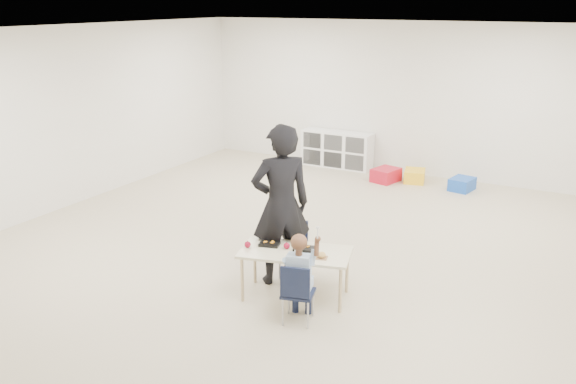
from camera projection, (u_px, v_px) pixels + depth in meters
The scene contains 16 objects.
room at pixel (287, 149), 7.48m from camera, with size 9.00×9.02×2.80m.
table at pixel (295, 274), 6.69m from camera, with size 1.31×0.88×0.55m.
chair_near at pixel (298, 292), 6.16m from camera, with size 0.32×0.30×0.66m, color black, non-canonical shape.
chair_far at pixel (293, 250), 7.19m from camera, with size 0.32×0.30×0.66m, color black, non-canonical shape.
child at pixel (298, 275), 6.11m from camera, with size 0.44×0.44×1.04m, color #BBD7FD, non-canonical shape.
lunch_tray_near at pixel (304, 249), 6.63m from camera, with size 0.22×0.16×0.03m, color black.
lunch_tray_far at pixel (270, 244), 6.76m from camera, with size 0.22×0.16×0.03m, color black.
milk_carton at pixel (298, 251), 6.50m from camera, with size 0.07×0.07×0.10m, color white.
bread_roll at pixel (322, 255), 6.42m from camera, with size 0.09×0.09×0.07m, color tan.
apple_near at pixel (287, 246), 6.66m from camera, with size 0.07×0.07×0.07m, color maroon.
apple_far at pixel (248, 245), 6.69m from camera, with size 0.07×0.07×0.07m, color maroon.
cubby_shelf at pixel (337, 149), 11.93m from camera, with size 1.40×0.40×0.70m, color white.
adult at pixel (281, 205), 6.88m from camera, with size 0.68×0.45×1.87m, color black.
bin_red at pixel (386, 175), 11.02m from camera, with size 0.38×0.49×0.24m, color red.
bin_yellow at pixel (415, 176), 11.00m from camera, with size 0.35×0.45×0.22m, color yellow.
bin_blue at pixel (462, 184), 10.52m from camera, with size 0.34×0.44×0.22m, color blue.
Camera 1 is at (3.48, -6.41, 3.16)m, focal length 38.00 mm.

